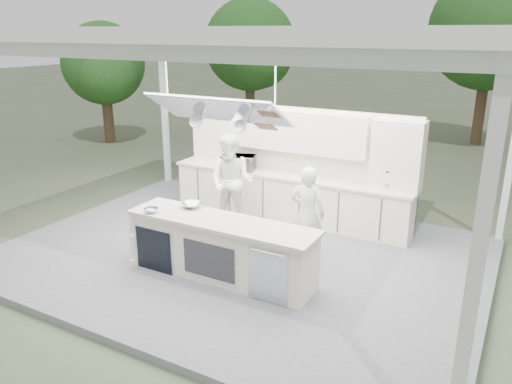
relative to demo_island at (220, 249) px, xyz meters
The scene contains 12 objects.
ground 1.10m from the demo_island, 101.07° to the left, with size 90.00×90.00×0.00m, color #464D35.
stage_deck 1.07m from the demo_island, 101.07° to the left, with size 8.00×6.00×0.12m, color slate.
tent 3.25m from the demo_island, 101.05° to the left, with size 8.20×6.20×3.86m.
demo_island is the anchor object (origin of this frame).
back_counter 2.82m from the demo_island, 93.63° to the left, with size 5.08×0.72×0.95m.
back_wall_unit 3.19m from the demo_island, 84.98° to the left, with size 5.05×0.48×2.25m.
tree_cluster 11.02m from the demo_island, 91.82° to the left, with size 19.55×9.40×5.85m.
head_chef 1.59m from the demo_island, 53.63° to the left, with size 0.59×0.39×1.62m, color white.
sous_chef 2.13m from the demo_island, 116.60° to the left, with size 0.90×0.70×1.86m, color white.
toaster_oven 2.93m from the demo_island, 113.98° to the left, with size 0.56×0.38×0.31m, color #B0B2B8.
bowl_large 0.91m from the demo_island, 159.67° to the left, with size 0.32×0.32×0.08m, color #B3B6BA.
bowl_small 1.26m from the demo_island, 168.10° to the right, with size 0.23×0.23×0.07m, color #AFB1B6.
Camera 1 is at (4.10, -6.83, 3.83)m, focal length 35.00 mm.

